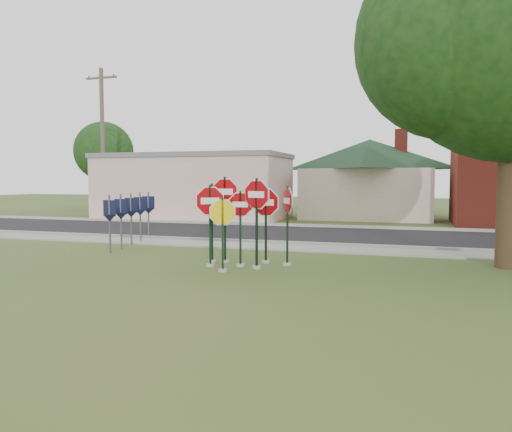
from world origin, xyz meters
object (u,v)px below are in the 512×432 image
(utility_pole_near, at_px, (103,141))
(pedestrian, at_px, (221,209))
(stop_sign_yellow, at_px, (223,226))
(stop_sign_left, at_px, (210,213))
(stop_sign_center, at_px, (240,219))

(utility_pole_near, bearing_deg, pedestrian, -7.59)
(utility_pole_near, bearing_deg, stop_sign_yellow, -46.60)
(pedestrian, bearing_deg, utility_pole_near, -9.66)
(stop_sign_yellow, distance_m, utility_pole_near, 20.64)
(stop_sign_yellow, height_order, utility_pole_near, utility_pole_near)
(stop_sign_yellow, height_order, stop_sign_left, stop_sign_left)
(stop_sign_center, bearing_deg, stop_sign_yellow, -101.92)
(stop_sign_center, height_order, pedestrian, stop_sign_center)
(stop_sign_left, distance_m, pedestrian, 13.85)
(stop_sign_center, bearing_deg, stop_sign_left, -163.57)
(stop_sign_center, bearing_deg, pedestrian, 114.09)
(stop_sign_yellow, distance_m, stop_sign_left, 0.97)
(stop_sign_yellow, distance_m, pedestrian, 14.69)
(stop_sign_yellow, xyz_separation_m, pedestrian, (-5.49, 13.62, -0.40))
(stop_sign_left, bearing_deg, stop_sign_yellow, -45.79)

